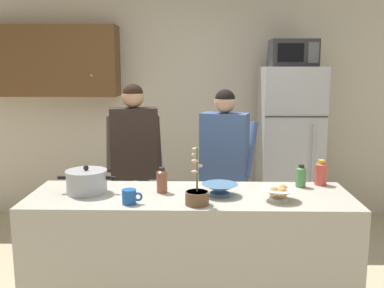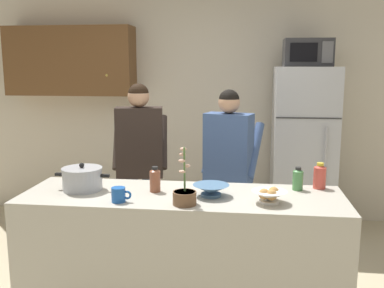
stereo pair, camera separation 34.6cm
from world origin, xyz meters
The scene contains 14 objects.
back_wall_unit centered at (-0.28, 2.26, 1.39)m, with size 6.00×0.48×2.60m.
kitchen_island centered at (0.00, 0.00, 0.46)m, with size 2.19×0.68×0.92m, color #BCB7A8.
refrigerator centered at (1.03, 1.85, 0.89)m, with size 0.64×0.68×1.77m.
microwave centered at (1.03, 1.83, 1.91)m, with size 0.48×0.37×0.28m.
person_near_pot centered at (-0.52, 0.94, 1.02)m, with size 0.55×0.48×1.63m.
person_by_sink centered at (0.28, 0.90, 0.98)m, with size 0.57×0.52×1.59m.
cooking_pot centered at (-0.71, 0.02, 1.00)m, with size 0.39×0.28×0.20m.
coffee_mug centered at (-0.38, -0.22, 0.97)m, with size 0.13×0.09×0.10m.
bread_bowl centered at (0.58, -0.13, 0.97)m, with size 0.23×0.23×0.10m.
empty_bowl centered at (0.20, -0.02, 0.97)m, with size 0.25×0.25×0.08m.
bottle_near_edge centered at (0.79, 0.21, 1.00)m, with size 0.07×0.07×0.16m.
bottle_mid_counter centered at (0.95, 0.27, 1.01)m, with size 0.09×0.09×0.19m.
bottle_far_corner centered at (-0.20, 0.04, 1.01)m, with size 0.07×0.07×0.18m.
potted_orchid centered at (0.05, -0.22, 0.98)m, with size 0.15×0.15×0.37m.
Camera 1 is at (0.07, -2.86, 1.78)m, focal length 40.89 mm.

